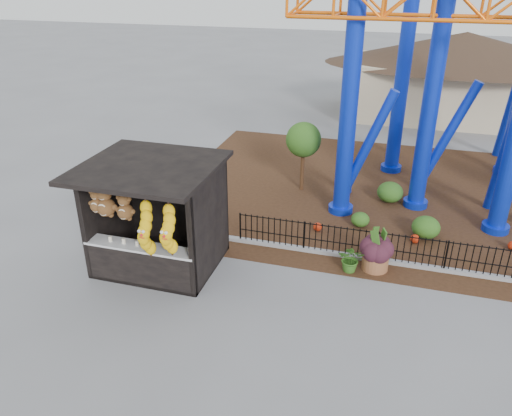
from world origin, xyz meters
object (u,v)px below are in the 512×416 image
(prize_booth, at_px, (153,221))
(terracotta_planter, at_px, (375,261))
(roller_coaster, at_px, (481,12))
(potted_plant, at_px, (351,259))

(prize_booth, height_order, terracotta_planter, prize_booth)
(roller_coaster, xyz_separation_m, potted_plant, (-2.84, -5.93, -6.05))
(terracotta_planter, height_order, potted_plant, potted_plant)
(terracotta_planter, distance_m, potted_plant, 0.72)
(roller_coaster, height_order, potted_plant, roller_coaster)
(prize_booth, bearing_deg, roller_coaster, 42.10)
(roller_coaster, height_order, terracotta_planter, roller_coaster)
(roller_coaster, distance_m, terracotta_planter, 8.63)
(potted_plant, bearing_deg, roller_coaster, 64.81)
(prize_booth, xyz_separation_m, potted_plant, (5.27, 1.40, -1.13))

